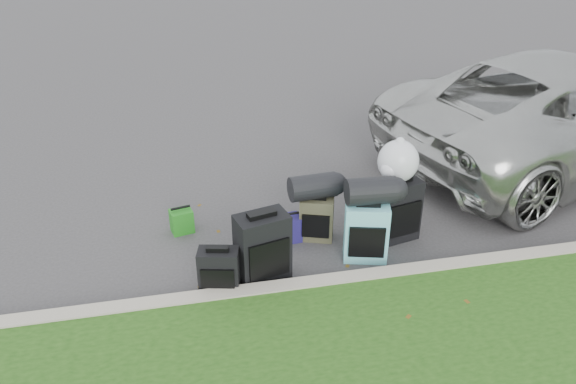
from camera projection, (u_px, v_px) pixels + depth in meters
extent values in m
plane|color=#383535|center=(300.00, 239.00, 6.70)|extent=(120.00, 120.00, 0.00)
cube|color=#9E937F|center=(321.00, 285.00, 5.80)|extent=(120.00, 0.18, 0.15)
imported|color=#B7B7B2|center=(572.00, 109.00, 8.31)|extent=(6.35, 4.08, 1.63)
cube|color=black|center=(219.00, 272.00, 5.70)|extent=(0.45, 0.31, 0.51)
cube|color=black|center=(263.00, 248.00, 5.85)|extent=(0.60, 0.45, 0.78)
cube|color=#363422|center=(317.00, 218.00, 6.61)|extent=(0.45, 0.36, 0.53)
cube|color=#57A6B0|center=(366.00, 232.00, 6.21)|extent=(0.53, 0.40, 0.68)
cube|color=black|center=(397.00, 210.00, 6.56)|extent=(0.56, 0.40, 0.75)
cube|color=#20791B|center=(182.00, 221.00, 6.79)|extent=(0.30, 0.26, 0.29)
cube|color=navy|center=(288.00, 228.00, 6.62)|extent=(0.31, 0.26, 0.31)
cylinder|color=black|center=(313.00, 187.00, 6.43)|extent=(0.57, 0.34, 0.29)
cylinder|color=black|center=(371.00, 191.00, 6.02)|extent=(0.55, 0.34, 0.30)
sphere|color=silver|center=(398.00, 161.00, 6.31)|extent=(0.47, 0.47, 0.47)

